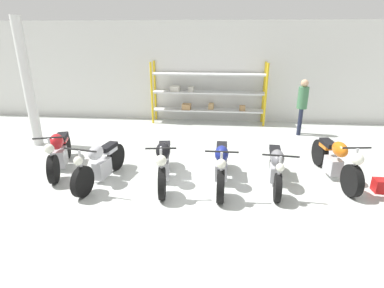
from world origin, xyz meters
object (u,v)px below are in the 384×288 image
shelving_rack (206,93)px  motorcycle_black (164,162)px  motorcycle_grey (276,166)px  motorcycle_red (59,151)px  motorcycle_orange (336,160)px  motorcycle_blue (221,165)px  person_browsing (302,102)px  motorcycle_silver (100,163)px

shelving_rack → motorcycle_black: 5.03m
shelving_rack → motorcycle_grey: size_ratio=2.09×
motorcycle_red → motorcycle_orange: (6.44, 0.08, -0.00)m
motorcycle_orange → motorcycle_grey: bearing=-80.4°
motorcycle_red → motorcycle_orange: 6.44m
motorcycle_blue → person_browsing: person_browsing is taller
motorcycle_orange → person_browsing: (0.00, 3.32, 0.61)m
shelving_rack → motorcycle_orange: bearing=-54.8°
motorcycle_silver → motorcycle_blue: (2.66, 0.15, 0.02)m
motorcycle_silver → person_browsing: 6.56m
motorcycle_silver → person_browsing: bearing=137.1°
shelving_rack → motorcycle_grey: 5.20m
motorcycle_orange → motorcycle_blue: bearing=-86.2°
motorcycle_silver → motorcycle_black: 1.40m
motorcycle_blue → motorcycle_grey: bearing=94.0°
shelving_rack → motorcycle_blue: bearing=-83.2°
motorcycle_blue → person_browsing: 4.62m
motorcycle_grey → motorcycle_orange: motorcycle_orange is taller
shelving_rack → motorcycle_red: size_ratio=2.01×
shelving_rack → motorcycle_blue: (0.59, -4.92, -0.64)m
shelving_rack → motorcycle_black: bearing=-97.7°
motorcycle_silver → person_browsing: (5.21, 3.94, 0.63)m
motorcycle_red → motorcycle_orange: size_ratio=0.94×
motorcycle_blue → motorcycle_grey: (1.17, 0.07, -0.00)m
shelving_rack → motorcycle_silver: shelving_rack is taller
motorcycle_red → motorcycle_silver: motorcycle_red is taller
motorcycle_black → motorcycle_blue: motorcycle_black is taller
motorcycle_black → person_browsing: person_browsing is taller
motorcycle_orange → person_browsing: bearing=173.2°
motorcycle_black → person_browsing: (3.81, 3.82, 0.59)m
motorcycle_blue → motorcycle_orange: (2.55, 0.48, 0.01)m
motorcycle_red → motorcycle_grey: 5.08m
motorcycle_black → motorcycle_silver: bearing=-92.4°
shelving_rack → motorcycle_black: size_ratio=1.90×
motorcycle_grey → shelving_rack: bearing=-154.7°
motorcycle_grey → motorcycle_black: bearing=-82.5°
motorcycle_black → motorcycle_orange: size_ratio=0.99×
motorcycle_orange → motorcycle_red: bearing=-96.0°
motorcycle_red → motorcycle_black: motorcycle_black is taller
motorcycle_red → motorcycle_silver: bearing=49.3°
motorcycle_silver → motorcycle_grey: motorcycle_silver is taller
motorcycle_silver → motorcycle_grey: (3.83, 0.22, 0.01)m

